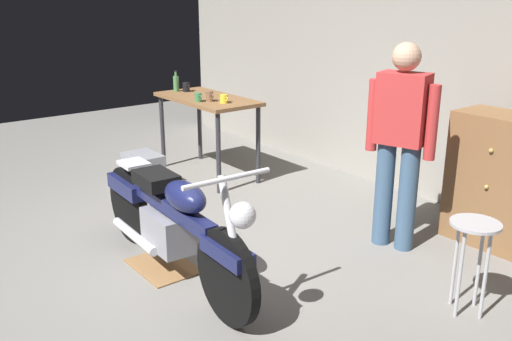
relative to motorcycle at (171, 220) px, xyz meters
name	(u,v)px	position (x,y,z in m)	size (l,w,h in m)	color
ground_plane	(183,267)	(-0.06, 0.12, -0.45)	(12.00, 12.00, 0.00)	gray
back_wall	(425,42)	(-0.06, 2.92, 1.10)	(8.00, 0.12, 3.10)	gray
workbench	(207,107)	(-1.86, 1.55, 0.34)	(1.30, 0.64, 0.90)	brown
motorcycle	(171,220)	(0.00, 0.00, 0.00)	(2.19, 0.60, 1.00)	black
person_standing	(400,138)	(0.67, 1.71, 0.48)	(0.55, 0.32, 1.67)	#3E5B79
shop_stool	(473,243)	(1.63, 1.28, 0.05)	(0.32, 0.32, 0.64)	#B2B2B7
wooden_dresser	(502,181)	(1.17, 2.42, 0.10)	(0.80, 0.47, 1.10)	brown
drip_tray	(163,266)	(-0.16, 0.00, -0.44)	(0.56, 0.40, 0.01)	olive
storage_bin	(144,169)	(-2.01, 0.80, -0.28)	(0.44, 0.32, 0.34)	gray
mug_black_matte	(186,87)	(-2.31, 1.55, 0.50)	(0.12, 0.08, 0.11)	black
mug_yellow_tall	(224,99)	(-1.47, 1.51, 0.49)	(0.11, 0.08, 0.09)	yellow
mug_green_speckled	(198,97)	(-1.70, 1.33, 0.50)	(0.11, 0.07, 0.09)	#3D7F4C
mug_brown_stoneware	(210,96)	(-1.64, 1.44, 0.51)	(0.11, 0.07, 0.11)	brown
bottle	(176,83)	(-2.39, 1.47, 0.55)	(0.06, 0.06, 0.24)	#4C8C4C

